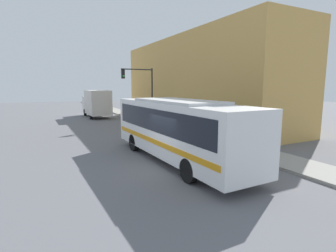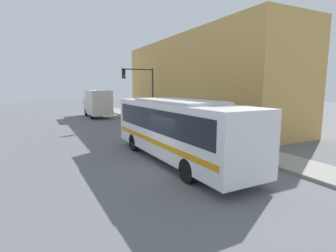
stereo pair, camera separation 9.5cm
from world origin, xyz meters
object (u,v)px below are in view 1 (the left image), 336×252
(fire_hydrant, at_px, (223,139))
(city_bus, at_px, (177,126))
(traffic_light_pole, at_px, (142,86))
(parking_meter, at_px, (177,120))
(pedestrian_mid_block, at_px, (157,115))
(delivery_truck, at_px, (96,103))
(pedestrian_near_corner, at_px, (179,119))

(fire_hydrant, bearing_deg, city_bus, -160.55)
(fire_hydrant, bearing_deg, traffic_light_pole, 94.69)
(parking_meter, bearing_deg, pedestrian_mid_block, 85.36)
(parking_meter, bearing_deg, fire_hydrant, -90.00)
(city_bus, xyz_separation_m, pedestrian_mid_block, (4.56, 12.29, -0.82))
(delivery_truck, bearing_deg, traffic_light_pole, -72.30)
(parking_meter, relative_size, pedestrian_mid_block, 0.77)
(city_bus, bearing_deg, pedestrian_near_corner, 58.74)
(city_bus, height_order, pedestrian_near_corner, city_bus)
(city_bus, relative_size, pedestrian_near_corner, 6.06)
(pedestrian_near_corner, bearing_deg, traffic_light_pole, 107.02)
(traffic_light_pole, xyz_separation_m, pedestrian_mid_block, (1.33, -0.76, -2.87))
(pedestrian_mid_block, bearing_deg, pedestrian_near_corner, -87.92)
(delivery_truck, height_order, parking_meter, delivery_truck)
(fire_hydrant, height_order, parking_meter, parking_meter)
(pedestrian_mid_block, bearing_deg, city_bus, -110.34)
(parking_meter, bearing_deg, pedestrian_near_corner, 49.77)
(delivery_truck, bearing_deg, fire_hydrant, -79.64)
(pedestrian_near_corner, bearing_deg, parking_meter, -130.23)
(fire_hydrant, xyz_separation_m, traffic_light_pole, (-0.95, 11.57, 3.36))
(city_bus, bearing_deg, delivery_truck, 87.23)
(traffic_light_pole, height_order, pedestrian_near_corner, traffic_light_pole)
(city_bus, xyz_separation_m, traffic_light_pole, (3.22, 13.05, 2.05))
(traffic_light_pole, height_order, pedestrian_mid_block, traffic_light_pole)
(city_bus, xyz_separation_m, fire_hydrant, (4.17, 1.47, -1.31))
(fire_hydrant, bearing_deg, pedestrian_near_corner, 85.50)
(city_bus, height_order, traffic_light_pole, traffic_light_pole)
(city_bus, distance_m, traffic_light_pole, 13.60)
(traffic_light_pole, bearing_deg, city_bus, -103.88)
(city_bus, height_order, fire_hydrant, city_bus)
(delivery_truck, relative_size, traffic_light_pole, 1.24)
(delivery_truck, distance_m, pedestrian_near_corner, 14.06)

